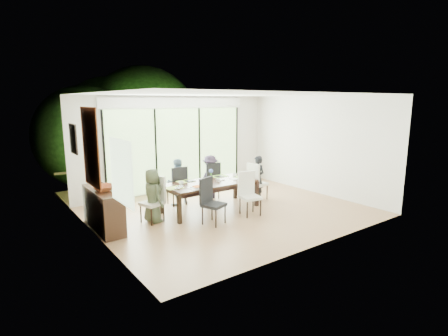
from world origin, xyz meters
TOP-DOWN VIEW (x-y plane):
  - floor at (0.00, 0.00)m, footprint 6.00×5.00m
  - ceiling at (0.00, 0.00)m, footprint 6.00×5.00m
  - wall_back at (0.00, 2.51)m, footprint 6.00×0.02m
  - wall_front at (0.00, -2.51)m, footprint 6.00×0.02m
  - wall_left at (-3.01, 0.00)m, footprint 0.02×5.00m
  - wall_right at (3.01, 0.00)m, footprint 0.02×5.00m
  - glass_doors at (0.00, 2.47)m, footprint 4.20×0.02m
  - blinds_header at (0.00, 2.46)m, footprint 4.40×0.06m
  - mullion_a at (-2.10, 2.46)m, footprint 0.05×0.04m
  - mullion_b at (-0.70, 2.46)m, footprint 0.05×0.04m
  - mullion_c at (0.70, 2.46)m, footprint 0.05×0.04m
  - mullion_d at (2.10, 2.46)m, footprint 0.05×0.04m
  - side_window at (-2.97, -1.20)m, footprint 0.02×0.90m
  - deck at (0.00, 3.40)m, footprint 6.00×1.80m
  - rail_top at (0.00, 4.20)m, footprint 6.00×0.08m
  - foliage_left at (-1.80, 5.20)m, footprint 3.20×3.20m
  - foliage_mid at (0.40, 5.80)m, footprint 4.00×4.00m
  - foliage_right at (2.20, 5.00)m, footprint 2.80×2.80m
  - foliage_far at (-0.60, 6.50)m, footprint 3.60×3.60m
  - table_top at (-0.29, 0.39)m, footprint 2.16×0.99m
  - table_apron at (-0.29, 0.39)m, footprint 1.98×0.81m
  - table_leg_fl at (-1.37, -0.04)m, footprint 0.08×0.08m
  - table_leg_fr at (0.79, -0.04)m, footprint 0.08×0.08m
  - table_leg_bl at (-1.37, 0.82)m, footprint 0.08×0.08m
  - table_leg_br at (0.79, 0.82)m, footprint 0.08×0.08m
  - chair_left_end at (-1.79, 0.39)m, footprint 0.51×0.51m
  - chair_right_end at (1.21, 0.39)m, footprint 0.46×0.46m
  - chair_far_left at (-0.74, 1.24)m, footprint 0.44×0.44m
  - chair_far_right at (0.26, 1.24)m, footprint 0.45×0.45m
  - chair_near_left at (-0.79, -0.48)m, footprint 0.53×0.53m
  - chair_near_right at (0.21, -0.48)m, footprint 0.48×0.48m
  - person_left_end at (-1.77, 0.39)m, footprint 0.40×0.58m
  - person_right_end at (1.19, 0.39)m, footprint 0.36×0.55m
  - person_far_left at (-0.74, 1.22)m, footprint 0.57×0.40m
  - person_far_right at (0.26, 1.22)m, footprint 0.55×0.35m
  - placemat_left at (-1.24, 0.39)m, footprint 0.40×0.29m
  - placemat_right at (0.66, 0.39)m, footprint 0.40×0.29m
  - placemat_far_l at (-0.74, 0.79)m, footprint 0.40×0.29m
  - placemat_far_r at (0.26, 0.79)m, footprint 0.40×0.29m
  - placemat_paper at (-0.84, 0.09)m, footprint 0.40×0.29m
  - tablet_far_l at (-0.64, 0.74)m, footprint 0.23×0.16m
  - tablet_far_r at (0.21, 0.74)m, footprint 0.22×0.15m
  - papers at (0.41, 0.34)m, footprint 0.27×0.20m
  - platter_base at (-0.84, 0.09)m, footprint 0.23×0.23m
  - platter_snacks at (-0.84, 0.09)m, footprint 0.18×0.18m
  - vase at (-0.24, 0.44)m, footprint 0.07×0.07m
  - hyacinth_stems at (-0.24, 0.44)m, footprint 0.04×0.04m
  - hyacinth_blooms at (-0.24, 0.44)m, footprint 0.10×0.10m
  - laptop at (-1.14, 0.29)m, footprint 0.35×0.34m
  - cup_a at (-0.99, 0.54)m, footprint 0.14×0.14m
  - cup_b at (-0.14, 0.29)m, footprint 0.13×0.13m
  - cup_c at (0.51, 0.49)m, footprint 0.16×0.16m
  - book at (-0.04, 0.44)m, footprint 0.15×0.20m
  - sideboard at (-2.76, 0.58)m, footprint 0.41×1.46m
  - bowl at (-2.76, 0.48)m, footprint 0.43×0.43m
  - candlestick_base at (-2.76, 0.93)m, footprint 0.09×0.09m
  - candlestick_shaft at (-2.76, 0.93)m, footprint 0.02×0.02m
  - candlestick_pan at (-2.76, 0.93)m, footprint 0.09×0.09m
  - candle at (-2.76, 0.93)m, footprint 0.03×0.03m
  - tapestry at (-2.97, 0.40)m, footprint 0.02×1.00m
  - art_frame at (-2.97, 1.70)m, footprint 0.03×0.55m
  - art_canvas at (-2.95, 1.70)m, footprint 0.01×0.45m

SIDE VIEW (x-z plane):
  - deck at x=0.00m, z-range -0.10..0.00m
  - floor at x=0.00m, z-range -0.01..0.00m
  - table_leg_fl at x=-1.37m, z-range 0.00..0.62m
  - table_leg_fr at x=0.79m, z-range 0.00..0.62m
  - table_leg_bl at x=-1.37m, z-range 0.00..0.62m
  - table_leg_br at x=0.79m, z-range 0.00..0.62m
  - sideboard at x=-2.76m, z-range 0.00..0.82m
  - chair_left_end at x=-1.79m, z-range 0.00..0.99m
  - chair_right_end at x=1.21m, z-range 0.00..0.99m
  - chair_far_left at x=-0.74m, z-range 0.00..0.99m
  - chair_far_right at x=0.26m, z-range 0.00..0.99m
  - chair_near_left at x=-0.79m, z-range 0.00..0.99m
  - chair_near_right at x=0.21m, z-range 0.00..0.99m
  - rail_top at x=0.00m, z-range 0.52..0.58m
  - table_apron at x=-0.29m, z-range 0.52..0.61m
  - person_left_end at x=-1.77m, z-range 0.00..1.16m
  - person_right_end at x=1.19m, z-range 0.00..1.16m
  - person_far_left at x=-0.74m, z-range 0.00..1.16m
  - person_far_right at x=0.26m, z-range 0.00..1.16m
  - table_top at x=-0.29m, z-range 0.62..0.67m
  - papers at x=0.41m, z-range 0.67..0.68m
  - placemat_left at x=-1.24m, z-range 0.67..0.68m
  - placemat_right at x=0.66m, z-range 0.67..0.68m
  - placemat_far_l at x=-0.74m, z-range 0.67..0.68m
  - placemat_far_r at x=0.26m, z-range 0.67..0.68m
  - placemat_paper at x=-0.84m, z-range 0.67..0.68m
  - book at x=-0.04m, z-range 0.67..0.69m
  - tablet_far_r at x=0.21m, z-range 0.68..0.69m
  - tablet_far_l at x=-0.64m, z-range 0.68..0.69m
  - laptop at x=-1.14m, z-range 0.67..0.70m
  - platter_base at x=-0.84m, z-range 0.68..0.70m
  - platter_snacks at x=-0.84m, z-range 0.70..0.71m
  - cup_b at x=-0.14m, z-range 0.67..0.76m
  - cup_a at x=-0.99m, z-range 0.67..0.76m
  - cup_c at x=0.51m, z-range 0.67..0.76m
  - vase at x=-0.24m, z-range 0.67..0.78m
  - hyacinth_stems at x=-0.24m, z-range 0.76..0.91m
  - candlestick_base at x=-2.76m, z-range 0.82..0.86m
  - bowl at x=-2.76m, z-range 0.82..0.93m
  - hyacinth_blooms at x=-0.24m, z-range 0.88..0.97m
  - glass_doors at x=0.00m, z-range 0.05..2.35m
  - mullion_a at x=-2.10m, z-range 0.05..2.35m
  - mullion_b at x=-0.70m, z-range 0.05..2.35m
  - mullion_c at x=0.70m, z-range 0.05..2.35m
  - mullion_d at x=2.10m, z-range 0.05..2.35m
  - foliage_right at x=2.20m, z-range -0.14..2.66m
  - wall_back at x=0.00m, z-range 0.00..2.70m
  - wall_front at x=0.00m, z-range 0.00..2.70m
  - wall_left at x=-3.01m, z-range 0.00..2.70m
  - wall_right at x=3.01m, z-range 0.00..2.70m
  - candlestick_shaft at x=-2.76m, z-range 0.85..1.99m
  - foliage_left at x=-1.80m, z-range -0.16..3.04m
  - side_window at x=-2.97m, z-range 1.00..2.00m
  - foliage_far at x=-0.60m, z-range -0.18..3.42m
  - tapestry at x=-2.97m, z-range 0.95..2.45m
  - art_frame at x=-2.97m, z-range 1.42..2.08m
  - art_canvas at x=-2.95m, z-range 1.48..2.02m
  - foliage_mid at x=0.40m, z-range -0.20..3.80m
  - candlestick_pan at x=-2.76m, z-range 1.97..2.00m
  - candle at x=-2.76m, z-range 1.99..2.08m
  - blinds_header at x=0.00m, z-range 2.36..2.64m
  - ceiling at x=0.00m, z-range 2.70..2.71m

